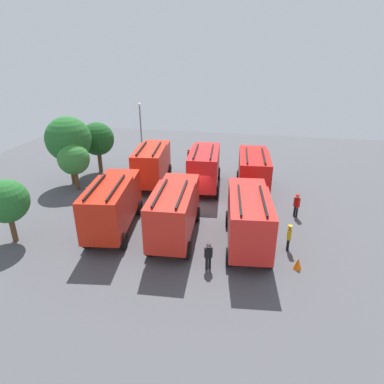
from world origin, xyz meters
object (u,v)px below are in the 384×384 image
Objects in this scene: traffic_cone_0 at (134,202)px; traffic_cone_1 at (298,264)px; fire_truck_1 at (253,170)px; fire_truck_4 at (112,203)px; firefighter_2 at (208,255)px; tree_0 at (6,201)px; fire_truck_5 at (152,163)px; tree_2 at (68,139)px; firefighter_3 at (243,160)px; firefighter_1 at (297,204)px; lamppost at (141,128)px; tree_1 at (74,159)px; tree_3 at (97,139)px; fire_truck_2 at (174,210)px; firefighter_4 at (289,236)px; fire_truck_3 at (204,166)px; firefighter_0 at (188,157)px.

traffic_cone_0 is 13.90m from traffic_cone_1.
fire_truck_1 is 12.78m from fire_truck_4.
tree_0 reaches higher than firefighter_2.
fire_truck_1 is 11.40m from traffic_cone_1.
tree_2 reaches higher than fire_truck_5.
traffic_cone_1 is at bearing -152.19° from firefighter_3.
firefighter_1 is 1.09× the size of firefighter_2.
fire_truck_4 reaches higher than firefighter_3.
tree_1 is at bearing 162.75° from lamppost.
traffic_cone_0 is 12.63m from lamppost.
tree_1 is 4.96m from tree_3.
tree_2 is (2.84, 20.25, 3.26)m from firefighter_1.
fire_truck_2 is 4.36× the size of firefighter_2.
tree_0 reaches higher than firefighter_4.
firefighter_1 is at bearing -108.43° from tree_3.
fire_truck_5 is at bearing 145.53° from firefighter_4.
firefighter_2 is (-3.08, -7.21, -1.21)m from fire_truck_4.
fire_truck_3 and fire_truck_4 have the same top height.
fire_truck_2 is 6.42m from traffic_cone_0.
fire_truck_4 is at bearing 80.69° from traffic_cone_1.
firefighter_4 is 0.28× the size of tree_2.
tree_2 is (7.75, 11.93, 2.15)m from fire_truck_2.
tree_0 is 10.53m from tree_2.
traffic_cone_1 is (-17.00, -10.26, -0.67)m from firefighter_0.
lamppost is at bearing 41.70° from traffic_cone_1.
firefighter_3 reaches higher than traffic_cone_1.
tree_2 is at bearing 160.96° from firefighter_4.
firefighter_0 reaches higher than traffic_cone_0.
fire_truck_2 is at bearing 76.24° from traffic_cone_1.
fire_truck_3 is 4.09× the size of firefighter_0.
firefighter_2 is at bearing -126.15° from tree_2.
firefighter_0 is 1.07× the size of firefighter_2.
fire_truck_5 is at bearing -79.84° from tree_2.
lamppost reaches higher than firefighter_3.
fire_truck_2 is at bearing -99.35° from fire_truck_4.
firefighter_4 is at bearing -121.60° from tree_3.
tree_1 is (8.99, 0.41, -0.03)m from tree_0.
firefighter_2 is 0.38× the size of tree_0.
fire_truck_4 is 4.18× the size of firefighter_4.
firefighter_4 is at bearing -109.24° from tree_1.
tree_1 is 7.17m from traffic_cone_0.
traffic_cone_1 is 24.09m from lamppost.
firefighter_0 is (14.97, -2.12, -1.13)m from fire_truck_4.
tree_2 is (-1.33, 7.44, 2.15)m from fire_truck_5.
firefighter_3 is (0.07, -5.89, 0.02)m from firefighter_0.
tree_3 is (11.33, 10.94, 1.32)m from fire_truck_2.
traffic_cone_0 is at bearing 156.92° from firefighter_3.
fire_truck_4 is 16.24m from lamppost.
fire_truck_2 is at bearing -153.46° from lamppost.
traffic_cone_1 is at bearing 113.58° from firefighter_0.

